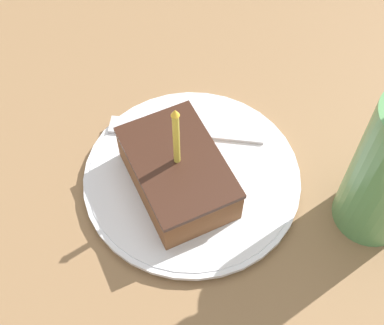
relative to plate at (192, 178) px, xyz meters
name	(u,v)px	position (x,y,z in m)	size (l,w,h in m)	color
ground_plane	(164,186)	(-0.03, 0.02, -0.03)	(2.40, 2.40, 0.04)	olive
plate	(192,178)	(0.00, 0.00, 0.00)	(0.25, 0.25, 0.01)	silver
cake_slice	(178,173)	(-0.02, -0.01, 0.03)	(0.09, 0.14, 0.14)	brown
fork	(175,131)	(0.01, 0.06, 0.01)	(0.17, 0.12, 0.00)	silver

